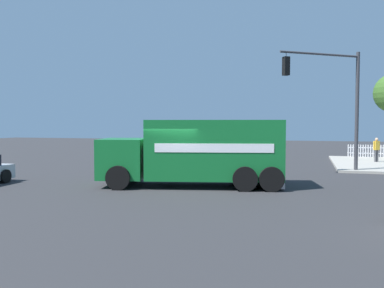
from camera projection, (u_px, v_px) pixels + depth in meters
name	position (u px, v px, depth m)	size (l,w,h in m)	color
ground_plane	(173.00, 187.00, 17.15)	(100.00, 100.00, 0.00)	#2B2B2D
delivery_truck	(198.00, 152.00, 17.27)	(8.08, 4.24, 2.86)	#146B2D
traffic_light_primary	(334.00, 92.00, 21.53)	(4.13, 2.98, 6.50)	#38383D
pedestrian_near_corner	(376.00, 148.00, 26.90)	(0.46, 0.37, 1.62)	#4C4C51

